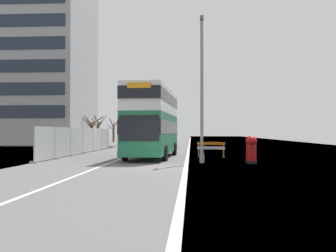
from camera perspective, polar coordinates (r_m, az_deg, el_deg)
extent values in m
cube|color=#565451|center=(20.33, -2.22, -6.14)|extent=(140.00, 280.00, 0.10)
cube|color=#B2AFA8|center=(20.23, 2.62, -6.04)|extent=(0.24, 196.00, 0.01)
cube|color=silver|center=(20.78, -9.96, -5.89)|extent=(0.16, 168.00, 0.01)
cube|color=#1E6B47|center=(27.80, -2.23, -1.09)|extent=(3.08, 10.69, 2.71)
cube|color=silver|center=(27.84, -2.23, 2.11)|extent=(3.08, 10.69, 0.40)
cube|color=silver|center=(27.90, -2.23, 3.91)|extent=(3.05, 10.58, 1.36)
cube|color=black|center=(27.80, -2.23, -0.25)|extent=(3.11, 10.79, 0.87)
cube|color=black|center=(27.90, -2.23, 3.91)|extent=(3.10, 10.74, 0.75)
cube|color=black|center=(22.57, -4.26, -0.29)|extent=(2.33, 0.18, 1.49)
cube|color=orange|center=(22.73, -4.25, 5.94)|extent=(1.39, 0.13, 0.32)
cube|color=#1E6B47|center=(27.83, -2.23, -3.51)|extent=(3.11, 10.79, 0.36)
cylinder|color=black|center=(24.85, -6.26, -3.90)|extent=(0.35, 1.01, 1.00)
cylinder|color=black|center=(24.42, -0.45, -3.96)|extent=(0.35, 1.01, 1.00)
cylinder|color=black|center=(30.90, -3.74, -3.30)|extent=(0.35, 1.01, 1.00)
cylinder|color=black|center=(30.56, 0.94, -3.33)|extent=(0.35, 1.01, 1.00)
cylinder|color=gray|center=(23.20, 4.94, 5.02)|extent=(0.18, 0.18, 8.39)
cube|color=slate|center=(24.03, 4.93, 15.32)|extent=(0.20, 0.70, 0.20)
cylinder|color=gray|center=(23.13, 4.95, -4.75)|extent=(0.29, 0.29, 0.50)
cylinder|color=black|center=(22.99, 12.02, -5.16)|extent=(0.63, 0.63, 0.18)
cylinder|color=#AD0F0F|center=(22.95, 12.02, -3.57)|extent=(0.59, 0.59, 1.09)
sphere|color=#AD0F0F|center=(22.93, 12.01, -2.21)|extent=(0.66, 0.66, 0.66)
cube|color=black|center=(22.64, 12.13, -2.58)|extent=(0.22, 0.03, 0.07)
cube|color=orange|center=(28.01, 6.27, -2.54)|extent=(1.95, 0.52, 0.20)
cube|color=white|center=(28.02, 6.28, -3.20)|extent=(1.95, 0.52, 0.20)
cube|color=orange|center=(28.20, 4.49, -3.54)|extent=(0.08, 0.08, 0.99)
cube|color=black|center=(28.23, 4.49, -4.47)|extent=(0.24, 0.46, 0.08)
cube|color=orange|center=(27.89, 8.08, -3.57)|extent=(0.08, 0.08, 0.99)
cube|color=black|center=(27.91, 8.08, -4.51)|extent=(0.24, 0.46, 0.08)
cube|color=#A8AAAD|center=(25.54, -17.48, -2.44)|extent=(0.04, 3.26, 2.10)
cube|color=#A8AAAD|center=(28.74, -15.06, -2.26)|extent=(0.04, 3.26, 2.10)
cube|color=#A8AAAD|center=(31.98, -13.13, -2.12)|extent=(0.04, 3.26, 2.10)
cube|color=#A8AAAD|center=(35.26, -11.55, -2.01)|extent=(0.04, 3.26, 2.10)
cube|color=#A8AAAD|center=(38.55, -10.25, -1.91)|extent=(0.04, 3.26, 2.10)
cube|color=#A8AAAD|center=(41.86, -9.15, -1.83)|extent=(0.04, 3.26, 2.10)
cylinder|color=#939699|center=(23.96, -18.93, -2.54)|extent=(0.06, 0.06, 2.20)
cube|color=gray|center=(24.02, -18.94, -5.02)|extent=(0.44, 0.20, 0.12)
cylinder|color=#939699|center=(27.14, -16.20, -2.35)|extent=(0.06, 0.06, 2.20)
cube|color=gray|center=(27.18, -16.21, -4.54)|extent=(0.44, 0.20, 0.12)
cylinder|color=#939699|center=(30.36, -14.04, -2.19)|extent=(0.06, 0.06, 2.20)
cube|color=gray|center=(30.40, -14.05, -4.15)|extent=(0.44, 0.20, 0.12)
cylinder|color=#939699|center=(33.62, -12.30, -2.06)|extent=(0.06, 0.06, 2.20)
cube|color=gray|center=(33.66, -12.31, -3.83)|extent=(0.44, 0.20, 0.12)
cylinder|color=#939699|center=(36.90, -10.87, -1.96)|extent=(0.06, 0.06, 2.20)
cube|color=gray|center=(36.94, -10.88, -3.57)|extent=(0.44, 0.20, 0.12)
cylinder|color=#939699|center=(40.20, -9.68, -1.87)|extent=(0.06, 0.06, 2.20)
cube|color=gray|center=(40.24, -9.68, -3.35)|extent=(0.44, 0.20, 0.12)
cylinder|color=#939699|center=(43.52, -8.66, -1.79)|extent=(0.06, 0.06, 2.20)
cube|color=gray|center=(43.55, -8.67, -3.16)|extent=(0.44, 0.20, 0.12)
cube|color=maroon|center=(43.84, -4.94, -2.13)|extent=(1.85, 4.37, 1.31)
cube|color=black|center=(43.83, -4.94, -0.73)|extent=(1.70, 2.40, 0.83)
cylinder|color=black|center=(45.07, -3.52, -2.78)|extent=(0.20, 0.60, 0.60)
cylinder|color=black|center=(45.33, -5.85, -2.77)|extent=(0.20, 0.60, 0.60)
cylinder|color=black|center=(42.38, -3.97, -2.90)|extent=(0.20, 0.60, 0.60)
cylinder|color=black|center=(42.66, -6.43, -2.89)|extent=(0.20, 0.60, 0.60)
cube|color=black|center=(49.94, -0.57, -2.04)|extent=(1.76, 4.26, 1.20)
cube|color=black|center=(49.93, -0.57, -0.92)|extent=(1.62, 2.34, 0.76)
cylinder|color=black|center=(51.22, 0.52, -2.55)|extent=(0.20, 0.60, 0.60)
cylinder|color=black|center=(51.33, -1.44, -2.55)|extent=(0.20, 0.60, 0.60)
cylinder|color=black|center=(48.58, 0.36, -2.64)|extent=(0.20, 0.60, 0.60)
cylinder|color=black|center=(48.70, -1.71, -2.64)|extent=(0.20, 0.60, 0.60)
cube|color=maroon|center=(58.13, -3.64, -1.87)|extent=(1.72, 3.97, 1.20)
cube|color=black|center=(58.12, -3.64, -0.93)|extent=(1.58, 2.18, 0.71)
cylinder|color=black|center=(59.26, -2.67, -2.32)|extent=(0.20, 0.60, 0.60)
cylinder|color=black|center=(59.47, -4.32, -2.31)|extent=(0.20, 0.60, 0.60)
cylinder|color=black|center=(56.82, -2.93, -2.38)|extent=(0.20, 0.60, 0.60)
cylinder|color=black|center=(57.04, -4.65, -2.37)|extent=(0.20, 0.60, 0.60)
cylinder|color=#4C3D2D|center=(61.07, -11.09, -1.00)|extent=(0.40, 0.40, 3.28)
cylinder|color=#4C3D2D|center=(60.86, -10.75, 0.24)|extent=(0.95, 0.40, 1.22)
cylinder|color=#4C3D2D|center=(61.46, -10.24, 0.81)|extent=(1.76, 1.35, 1.30)
cylinder|color=#4C3D2D|center=(61.81, -10.91, -0.18)|extent=(0.14, 1.60, 1.10)
cylinder|color=#4C3D2D|center=(61.54, -11.58, 0.90)|extent=(1.41, 0.78, 1.49)
cylinder|color=#4C3D2D|center=(60.92, -11.74, 0.48)|extent=(1.40, 0.82, 1.73)
cylinder|color=#4C3D2D|center=(60.63, -11.42, 0.27)|extent=(0.66, 1.25, 1.55)
cylinder|color=#4C3D2D|center=(60.64, -10.88, -0.13)|extent=(0.82, 0.87, 0.97)
cylinder|color=#4C3D2D|center=(63.72, -10.14, -0.92)|extent=(0.32, 0.32, 3.44)
cylinder|color=#4C3D2D|center=(63.72, -9.83, 0.22)|extent=(0.81, 0.29, 1.08)
cylinder|color=#4C3D2D|center=(64.19, -9.53, 0.77)|extent=(1.24, 1.29, 1.82)
cylinder|color=#4C3D2D|center=(64.20, -10.38, 0.94)|extent=(0.88, 0.88, 1.65)
cylinder|color=#4C3D2D|center=(63.96, -10.56, 0.32)|extent=(1.15, 0.36, 1.76)
cylinder|color=#4C3D2D|center=(63.54, -10.45, 0.92)|extent=(0.76, 0.76, 1.34)
cylinder|color=#4C3D2D|center=(62.96, -9.99, 0.02)|extent=(0.86, 1.58, 1.33)
cylinder|color=#4C3D2D|center=(70.64, -7.93, -1.06)|extent=(0.38, 0.38, 3.08)
cylinder|color=#4C3D2D|center=(70.60, -7.53, 0.37)|extent=(1.11, 0.27, 1.05)
cylinder|color=#4C3D2D|center=(71.62, -7.87, 0.15)|extent=(0.38, 2.03, 1.46)
cylinder|color=#4C3D2D|center=(70.82, -8.36, -0.21)|extent=(1.18, 0.25, 0.91)
cylinder|color=#4C3D2D|center=(69.89, -8.19, 0.44)|extent=(0.51, 1.77, 1.53)
cube|color=#9EA0A3|center=(67.90, -21.74, 8.40)|extent=(23.95, 16.06, 25.32)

